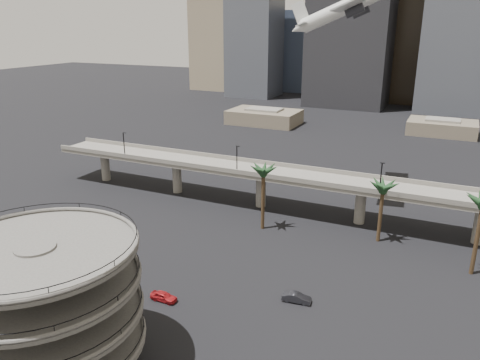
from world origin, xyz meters
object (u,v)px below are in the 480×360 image
at_px(car_b, 297,298).
at_px(airborne_jet, 357,3).
at_px(overpass, 309,182).
at_px(parking_ramp, 43,298).
at_px(car_a, 164,296).

bearing_deg(car_b, airborne_jet, -1.90).
bearing_deg(overpass, parking_ramp, -102.43).
distance_m(parking_ramp, overpass, 60.46).
bearing_deg(airborne_jet, overpass, -108.59).
height_order(airborne_jet, car_a, airborne_jet).
bearing_deg(parking_ramp, car_b, 50.17).
relative_size(car_a, car_b, 0.96).
bearing_deg(car_b, overpass, 7.19).
bearing_deg(parking_ramp, car_a, 78.53).
bearing_deg(car_b, parking_ramp, 132.81).
distance_m(overpass, airborne_jet, 39.23).
bearing_deg(car_a, overpass, -13.16).
height_order(overpass, airborne_jet, airborne_jet).
xyz_separation_m(parking_ramp, airborne_jet, (16.96, 74.35, 33.38)).
relative_size(parking_ramp, overpass, 0.17).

